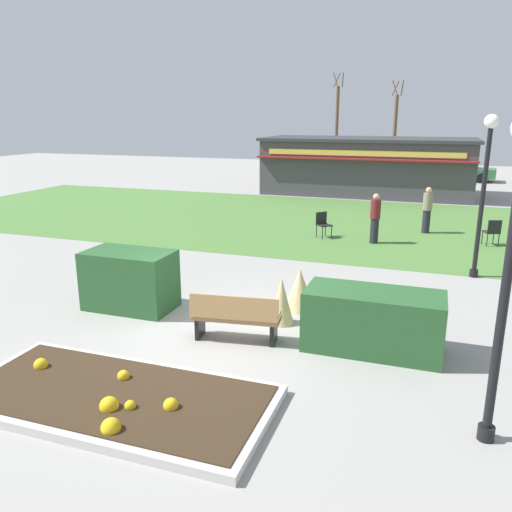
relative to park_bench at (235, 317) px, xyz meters
The scene contains 21 objects.
ground_plane 0.77m from the park_bench, 159.43° to the left, with size 80.00×80.00×0.00m, color #999691.
lawn_patch 11.86m from the park_bench, 92.72° to the left, with size 36.00×12.00×0.01m, color #4C7A38.
flower_bed 2.83m from the park_bench, 109.13° to the right, with size 4.78×2.24×0.33m.
park_bench is the anchor object (origin of this frame).
hedge_left 2.99m from the park_bench, 163.06° to the left, with size 1.94×1.10×1.31m, color #28562B.
hedge_right 2.56m from the park_bench, 10.92° to the left, with size 2.47×1.10×1.12m, color #28562B.
ornamental_grass_behind_left 2.13m from the park_bench, 69.66° to the left, with size 0.69×0.69×0.95m, color #D1BC7F.
ornamental_grass_behind_right 1.27m from the park_bench, 62.74° to the left, with size 0.53×0.53×0.99m, color #D1BC7F.
lamppost_near 5.13m from the park_bench, 22.64° to the right, with size 0.36×0.36×4.22m.
lamppost_mid 7.76m from the park_bench, 52.23° to the left, with size 0.36×0.36×4.22m.
trash_bin 4.09m from the park_bench, 159.59° to the left, with size 0.52×0.52×0.88m, color #2D4233.
food_kiosk 20.43m from the park_bench, 90.60° to the left, with size 11.23×5.15×3.03m.
cafe_chair_west 9.14m from the park_bench, 91.62° to the left, with size 0.62×0.62×0.89m.
cafe_chair_east 11.07m from the park_bench, 61.35° to the left, with size 0.56×0.56×0.89m.
person_strolling 11.51m from the park_bench, 73.90° to the left, with size 0.34×0.34×1.69m.
person_standing 8.98m from the park_bench, 79.90° to the left, with size 0.34×0.34×1.69m.
parked_car_west_slot 28.98m from the park_bench, 102.14° to the left, with size 4.27×2.20×1.20m.
parked_car_center_slot 28.36m from the park_bench, 92.44° to the left, with size 4.34×2.33×1.20m.
parked_car_east_slot 28.77m from the park_bench, 80.09° to the left, with size 4.33×2.31×1.20m.
tree_left_bg 35.53m from the park_bench, 97.65° to the left, with size 0.91×0.96×7.55m.
tree_right_bg 33.97m from the park_bench, 89.86° to the left, with size 0.91×0.96×6.78m.
Camera 1 is at (3.91, -8.62, 4.18)m, focal length 35.86 mm.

